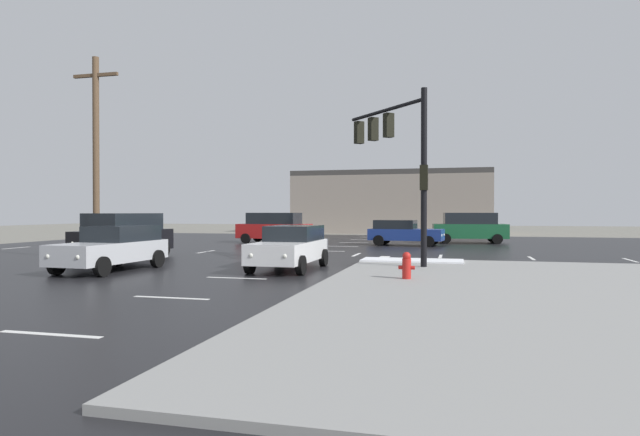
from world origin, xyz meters
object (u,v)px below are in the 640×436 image
object	(u,v)px
traffic_signal_mast	(398,149)
suv_green	(470,227)
fire_hydrant	(407,265)
sedan_white	(291,246)
sedan_silver	(113,247)
sedan_blue	(403,232)
suv_red	(274,227)
utility_pole_mid	(96,154)
suv_black	(124,235)

from	to	relation	value
traffic_signal_mast	suv_green	world-z (taller)	traffic_signal_mast
suv_green	fire_hydrant	bearing A→B (deg)	-101.81
fire_hydrant	sedan_white	bearing A→B (deg)	148.46
fire_hydrant	sedan_white	distance (m)	5.21
traffic_signal_mast	sedan_silver	xyz separation A→B (m)	(-9.68, -4.03, -3.68)
sedan_blue	sedan_white	size ratio (longest dim) A/B	1.03
traffic_signal_mast	suv_red	bearing A→B (deg)	-5.95
sedan_silver	utility_pole_mid	xyz separation A→B (m)	(-3.56, 3.80, 3.82)
fire_hydrant	suv_green	xyz separation A→B (m)	(2.28, 21.34, 0.55)
suv_black	utility_pole_mid	distance (m)	3.77
suv_black	sedan_blue	xyz separation A→B (m)	(11.17, 12.61, -0.24)
suv_black	suv_green	distance (m)	22.30
sedan_silver	suv_green	xyz separation A→B (m)	(12.72, 20.57, 0.24)
sedan_blue	suv_red	size ratio (longest dim) A/B	0.95
traffic_signal_mast	fire_hydrant	world-z (taller)	traffic_signal_mast
suv_green	sedan_blue	size ratio (longest dim) A/B	1.07
fire_hydrant	suv_red	xyz separation A→B (m)	(-10.43, 18.15, 0.55)
sedan_silver	utility_pole_mid	size ratio (longest dim) A/B	0.52
sedan_silver	suv_green	world-z (taller)	suv_green
traffic_signal_mast	fire_hydrant	distance (m)	6.29
suv_red	sedan_white	distance (m)	16.55
suv_black	traffic_signal_mast	bearing A→B (deg)	92.67
fire_hydrant	sedan_white	world-z (taller)	sedan_white
sedan_blue	utility_pole_mid	world-z (taller)	utility_pole_mid
traffic_signal_mast	sedan_blue	world-z (taller)	traffic_signal_mast
sedan_silver	sedan_blue	size ratio (longest dim) A/B	0.99
suv_black	sedan_white	bearing A→B (deg)	78.53
suv_green	suv_red	size ratio (longest dim) A/B	1.01
sedan_blue	traffic_signal_mast	bearing A→B (deg)	-79.74
traffic_signal_mast	suv_green	xyz separation A→B (m)	(3.05, 16.53, -3.44)
sedan_blue	fire_hydrant	bearing A→B (deg)	-78.51
sedan_silver	sedan_blue	bearing A→B (deg)	155.54
suv_green	sedan_white	xyz separation A→B (m)	(-6.72, -18.61, -0.24)
sedan_silver	suv_black	distance (m)	4.98
traffic_signal_mast	suv_green	distance (m)	17.16
suv_black	sedan_silver	bearing A→B (deg)	34.27
sedan_white	utility_pole_mid	size ratio (longest dim) A/B	0.51
suv_black	suv_red	distance (m)	13.33
suv_red	sedan_white	size ratio (longest dim) A/B	1.08
utility_pole_mid	suv_black	bearing A→B (deg)	25.29
suv_green	sedan_white	distance (m)	19.79
fire_hydrant	sedan_silver	world-z (taller)	sedan_silver
fire_hydrant	sedan_silver	bearing A→B (deg)	175.79
fire_hydrant	suv_green	bearing A→B (deg)	83.89
sedan_blue	utility_pole_mid	size ratio (longest dim) A/B	0.52
utility_pole_mid	suv_red	bearing A→B (deg)	75.27
sedan_silver	utility_pole_mid	world-z (taller)	utility_pole_mid
suv_black	fire_hydrant	bearing A→B (deg)	72.54
suv_green	traffic_signal_mast	bearing A→B (deg)	-106.14
traffic_signal_mast	sedan_white	bearing A→B (deg)	77.65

